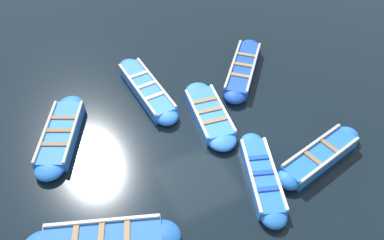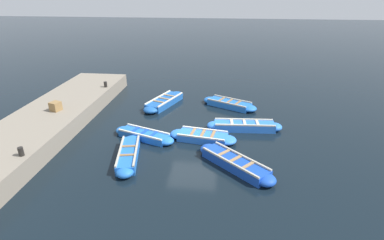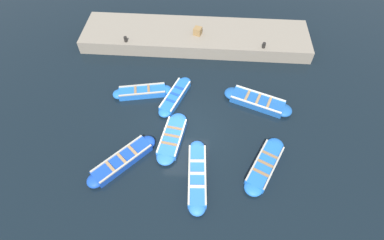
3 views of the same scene
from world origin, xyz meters
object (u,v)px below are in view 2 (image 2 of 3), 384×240
Objects in this scene: bollard_mid_north at (21,152)px; boat_far_corner at (164,102)px; boat_mid_row at (144,135)px; wooden_crate at (56,106)px; boat_outer_left at (128,155)px; boat_broadside at (203,137)px; boat_outer_right at (244,126)px; bollard_north at (106,84)px; boat_bow_out at (235,163)px; boat_centre at (229,104)px.

boat_far_corner is at bearing -115.79° from bollard_mid_north.
wooden_crate is (4.89, -0.97, 0.92)m from boat_mid_row.
boat_outer_left is 0.87× the size of boat_far_corner.
boat_outer_left is 9.79× the size of bollard_mid_north.
boat_outer_right is (-2.04, -1.39, 0.03)m from boat_broadside.
boat_far_corner is 4.03m from bollard_north.
boat_bow_out is (-4.34, 2.08, 0.03)m from boat_mid_row.
boat_mid_row is 7.05× the size of wooden_crate.
boat_broadside is at bearing 74.33° from boat_centre.
boat_far_corner is (-0.27, -6.51, 0.00)m from boat_outer_left.
boat_mid_row is at bearing 88.77° from boat_far_corner.
boat_bow_out is 3.65m from boat_outer_right.
bollard_mid_north is at bearing 103.58° from wooden_crate.
bollard_mid_north is at bearing 23.60° from boat_outer_left.
wooden_crate reaches higher than boat_bow_out.
bollard_mid_north is at bearing 28.65° from boat_broadside.
boat_outer_left is at bearing 34.20° from boat_outer_right.
boat_centre is at bearing -76.47° from boat_outer_right.
bollard_north is (6.65, -4.96, 0.86)m from boat_broadside.
boat_centre is 7.54× the size of wooden_crate.
bollard_mid_north is (8.15, 1.41, 0.83)m from boat_bow_out.
bollard_mid_north is 4.59m from wooden_crate.
wooden_crate is at bearing -31.34° from boat_outer_left.
boat_mid_row is 6.43m from bollard_north.
boat_broadside is (1.28, 4.55, -0.01)m from boat_centre.
wooden_crate is at bearing -18.28° from boat_bow_out.
boat_bow_out is at bearing 91.87° from boat_centre.
bollard_north is (8.69, -3.57, 0.83)m from boat_outer_right.
boat_outer_left is at bearing 148.66° from wooden_crate.
boat_far_corner reaches higher than boat_mid_row.
bollard_mid_north is (6.65, 3.64, 0.86)m from boat_broadside.
boat_outer_left is 1.03× the size of boat_bow_out.
boat_bow_out is at bearing 81.50° from boat_outer_right.
boat_centre is at bearing -178.68° from boat_far_corner.
boat_broadside is 8.34m from bollard_north.
boat_mid_row is 9.41× the size of bollard_mid_north.
bollard_north reaches higher than boat_bow_out.
boat_broadside is at bearing 34.26° from boat_outer_right.
boat_broadside is at bearing 121.59° from boat_far_corner.
boat_mid_row is 2.84m from boat_broadside.
boat_centre is 3.25m from boat_outer_right.
boat_outer_right is (-0.76, 3.16, 0.02)m from boat_centre.
boat_outer_left is 1.04× the size of boat_mid_row.
boat_outer_right reaches higher than boat_centre.
boat_outer_right is 5.68m from boat_far_corner.
boat_mid_row is at bearing 17.40° from boat_outer_right.
boat_mid_row is 0.99× the size of boat_bow_out.
bollard_north reaches higher than boat_outer_right.
bollard_north is (3.91, -0.50, 0.83)m from boat_far_corner.
boat_centre is at bearing -88.13° from boat_bow_out.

